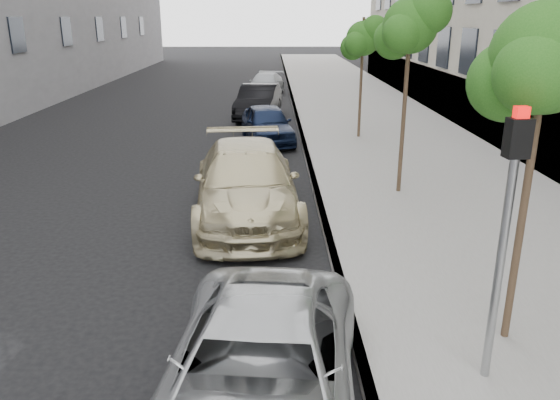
{
  "coord_description": "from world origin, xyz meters",
  "views": [
    {
      "loc": [
        0.04,
        -4.89,
        4.25
      ],
      "look_at": [
        0.18,
        3.28,
        1.5
      ],
      "focal_mm": 35.0,
      "sensor_mm": 36.0,
      "label": 1
    }
  ],
  "objects_px": {
    "minivan": "(259,378)",
    "suv": "(246,182)",
    "tree_far": "(364,39)",
    "signal_pole": "(507,218)",
    "sedan_blue": "(267,124)",
    "tree_near": "(549,58)",
    "sedan_black": "(259,102)",
    "tree_mid": "(411,26)",
    "sedan_rear": "(266,84)"
  },
  "relations": [
    {
      "from": "minivan",
      "to": "suv",
      "type": "distance_m",
      "value": 6.67
    },
    {
      "from": "tree_far",
      "to": "minivan",
      "type": "height_order",
      "value": "tree_far"
    },
    {
      "from": "signal_pole",
      "to": "suv",
      "type": "bearing_deg",
      "value": 112.39
    },
    {
      "from": "sedan_blue",
      "to": "minivan",
      "type": "bearing_deg",
      "value": -99.81
    },
    {
      "from": "tree_near",
      "to": "tree_far",
      "type": "relative_size",
      "value": 1.07
    },
    {
      "from": "signal_pole",
      "to": "sedan_blue",
      "type": "bearing_deg",
      "value": 96.02
    },
    {
      "from": "tree_near",
      "to": "signal_pole",
      "type": "height_order",
      "value": "tree_near"
    },
    {
      "from": "sedan_black",
      "to": "sedan_blue",
      "type": "bearing_deg",
      "value": -77.42
    },
    {
      "from": "tree_mid",
      "to": "sedan_rear",
      "type": "bearing_deg",
      "value": 100.71
    },
    {
      "from": "tree_mid",
      "to": "tree_far",
      "type": "bearing_deg",
      "value": 90.0
    },
    {
      "from": "signal_pole",
      "to": "minivan",
      "type": "bearing_deg",
      "value": -171.04
    },
    {
      "from": "suv",
      "to": "sedan_blue",
      "type": "bearing_deg",
      "value": 82.65
    },
    {
      "from": "tree_far",
      "to": "sedan_black",
      "type": "height_order",
      "value": "tree_far"
    },
    {
      "from": "tree_mid",
      "to": "signal_pole",
      "type": "height_order",
      "value": "tree_mid"
    },
    {
      "from": "tree_mid",
      "to": "tree_far",
      "type": "relative_size",
      "value": 1.13
    },
    {
      "from": "tree_mid",
      "to": "suv",
      "type": "distance_m",
      "value": 5.15
    },
    {
      "from": "minivan",
      "to": "suv",
      "type": "xyz_separation_m",
      "value": [
        -0.41,
        6.65,
        0.16
      ]
    },
    {
      "from": "suv",
      "to": "sedan_rear",
      "type": "bearing_deg",
      "value": 85.03
    },
    {
      "from": "signal_pole",
      "to": "sedan_blue",
      "type": "xyz_separation_m",
      "value": [
        -2.71,
        13.59,
        -1.5
      ]
    },
    {
      "from": "minivan",
      "to": "sedan_black",
      "type": "xyz_separation_m",
      "value": [
        -0.41,
        19.0,
        0.09
      ]
    },
    {
      "from": "signal_pole",
      "to": "suv",
      "type": "distance_m",
      "value": 6.87
    },
    {
      "from": "minivan",
      "to": "sedan_black",
      "type": "bearing_deg",
      "value": 97.17
    },
    {
      "from": "suv",
      "to": "signal_pole",
      "type": "bearing_deg",
      "value": -66.6
    },
    {
      "from": "tree_mid",
      "to": "signal_pole",
      "type": "distance_m",
      "value": 7.61
    },
    {
      "from": "tree_mid",
      "to": "signal_pole",
      "type": "bearing_deg",
      "value": -94.79
    },
    {
      "from": "sedan_rear",
      "to": "sedan_black",
      "type": "bearing_deg",
      "value": -82.54
    },
    {
      "from": "tree_far",
      "to": "signal_pole",
      "type": "relative_size",
      "value": 1.29
    },
    {
      "from": "tree_mid",
      "to": "sedan_rear",
      "type": "xyz_separation_m",
      "value": [
        -3.49,
        18.45,
        -3.43
      ]
    },
    {
      "from": "minivan",
      "to": "sedan_rear",
      "type": "height_order",
      "value": "minivan"
    },
    {
      "from": "tree_far",
      "to": "sedan_rear",
      "type": "distance_m",
      "value": 12.78
    },
    {
      "from": "sedan_black",
      "to": "minivan",
      "type": "bearing_deg",
      "value": -81.1
    },
    {
      "from": "tree_mid",
      "to": "sedan_blue",
      "type": "bearing_deg",
      "value": 118.06
    },
    {
      "from": "tree_far",
      "to": "sedan_blue",
      "type": "relative_size",
      "value": 1.08
    },
    {
      "from": "suv",
      "to": "sedan_black",
      "type": "distance_m",
      "value": 12.35
    },
    {
      "from": "tree_far",
      "to": "sedan_blue",
      "type": "bearing_deg",
      "value": -175.57
    },
    {
      "from": "signal_pole",
      "to": "suv",
      "type": "height_order",
      "value": "signal_pole"
    },
    {
      "from": "sedan_rear",
      "to": "suv",
      "type": "bearing_deg",
      "value": -81.39
    },
    {
      "from": "tree_near",
      "to": "sedan_blue",
      "type": "height_order",
      "value": "tree_near"
    },
    {
      "from": "tree_near",
      "to": "suv",
      "type": "distance_m",
      "value": 7.02
    },
    {
      "from": "sedan_blue",
      "to": "signal_pole",
      "type": "bearing_deg",
      "value": -88.52
    },
    {
      "from": "sedan_blue",
      "to": "tree_far",
      "type": "bearing_deg",
      "value": -5.37
    },
    {
      "from": "signal_pole",
      "to": "sedan_rear",
      "type": "relative_size",
      "value": 0.76
    },
    {
      "from": "tree_mid",
      "to": "minivan",
      "type": "height_order",
      "value": "tree_mid"
    },
    {
      "from": "suv",
      "to": "sedan_rear",
      "type": "height_order",
      "value": "suv"
    },
    {
      "from": "tree_near",
      "to": "suv",
      "type": "relative_size",
      "value": 0.82
    },
    {
      "from": "tree_near",
      "to": "minivan",
      "type": "xyz_separation_m",
      "value": [
        -3.33,
        -1.53,
        -3.17
      ]
    },
    {
      "from": "signal_pole",
      "to": "sedan_blue",
      "type": "distance_m",
      "value": 13.94
    },
    {
      "from": "tree_near",
      "to": "tree_far",
      "type": "distance_m",
      "value": 13.0
    },
    {
      "from": "sedan_blue",
      "to": "tree_near",
      "type": "bearing_deg",
      "value": -85.17
    },
    {
      "from": "tree_mid",
      "to": "suv",
      "type": "relative_size",
      "value": 0.87
    }
  ]
}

